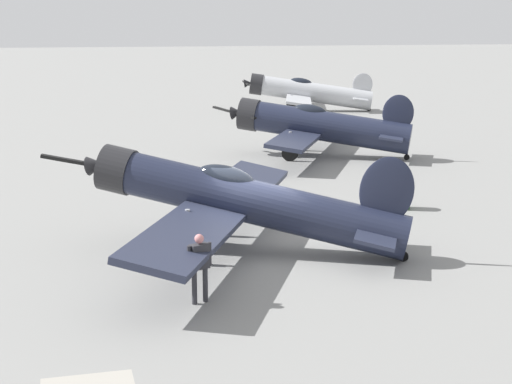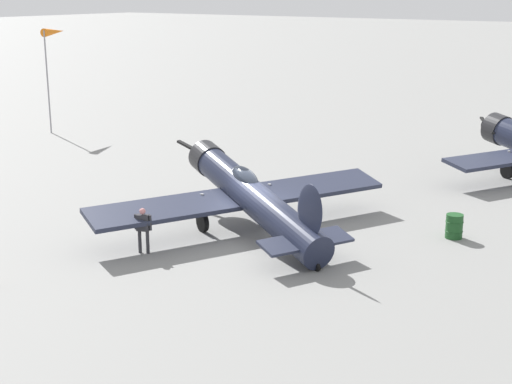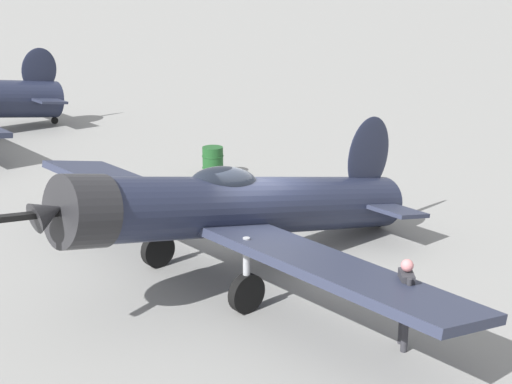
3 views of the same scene
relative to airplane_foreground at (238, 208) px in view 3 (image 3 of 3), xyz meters
The scene contains 4 objects.
ground_plane 1.62m from the airplane_foreground, 25.65° to the right, with size 400.00×400.00×0.00m, color gray.
airplane_foreground is the anchor object (origin of this frame).
ground_crew_mechanic 4.50m from the airplane_foreground, 114.40° to the right, with size 0.62×0.39×1.70m.
fuel_drum 8.00m from the airplane_foreground, 30.36° to the left, with size 0.69×0.69×0.95m.
Camera 3 is at (-14.78, -6.34, 6.78)m, focal length 54.19 mm.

